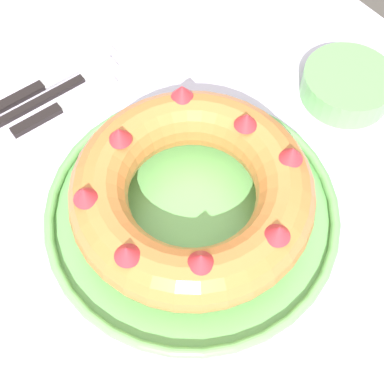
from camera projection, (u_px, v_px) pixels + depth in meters
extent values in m
plane|color=#4C4742|center=(186.00, 356.00, 1.33)|extent=(8.00, 8.00, 0.00)
cube|color=silver|center=(180.00, 214.00, 0.69)|extent=(1.40, 0.93, 0.03)
cylinder|color=brown|center=(159.00, 33.00, 1.39)|extent=(0.06, 0.06, 0.73)
cylinder|color=#6BB760|center=(192.00, 214.00, 0.66)|extent=(0.35, 0.35, 0.01)
torus|color=#6BB760|center=(192.00, 209.00, 0.65)|extent=(0.36, 0.36, 0.01)
torus|color=#C67538|center=(192.00, 192.00, 0.62)|extent=(0.29, 0.29, 0.07)
cone|color=red|center=(119.00, 134.00, 0.61)|extent=(0.03, 0.03, 0.02)
cone|color=red|center=(85.00, 194.00, 0.57)|extent=(0.04, 0.04, 0.02)
cone|color=red|center=(127.00, 252.00, 0.53)|extent=(0.04, 0.04, 0.02)
cone|color=red|center=(201.00, 259.00, 0.53)|extent=(0.04, 0.04, 0.02)
cone|color=red|center=(278.00, 231.00, 0.54)|extent=(0.03, 0.03, 0.02)
cone|color=red|center=(292.00, 153.00, 0.59)|extent=(0.03, 0.03, 0.02)
cone|color=red|center=(244.00, 117.00, 0.62)|extent=(0.03, 0.03, 0.02)
cone|color=red|center=(182.00, 91.00, 0.64)|extent=(0.03, 0.03, 0.02)
cube|color=black|center=(41.00, 100.00, 0.76)|extent=(0.01, 0.14, 0.01)
cube|color=silver|center=(98.00, 70.00, 0.79)|extent=(0.02, 0.05, 0.01)
cube|color=black|center=(12.00, 101.00, 0.76)|extent=(0.02, 0.10, 0.01)
cube|color=silver|center=(79.00, 66.00, 0.79)|extent=(0.02, 0.12, 0.00)
cube|color=black|center=(37.00, 120.00, 0.74)|extent=(0.02, 0.07, 0.01)
cube|color=silver|center=(88.00, 93.00, 0.77)|extent=(0.02, 0.09, 0.00)
cylinder|color=#6BB760|center=(347.00, 85.00, 0.75)|extent=(0.13, 0.13, 0.04)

